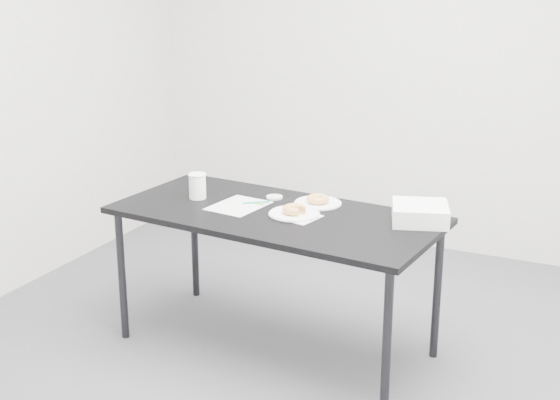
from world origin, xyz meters
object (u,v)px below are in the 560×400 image
at_px(pen, 256,202).
at_px(donut_far, 318,199).
at_px(donut_near, 294,209).
at_px(bakery_box, 420,213).
at_px(coffee_cup, 197,186).
at_px(plate_near, 294,214).
at_px(table, 275,223).
at_px(plate_far, 318,203).
at_px(scorecard, 238,206).

height_order(pen, donut_far, donut_far).
distance_m(donut_near, bakery_box, 0.62).
distance_m(pen, coffee_cup, 0.34).
bearing_deg(plate_near, donut_near, -45.00).
bearing_deg(bakery_box, plate_near, 177.43).
height_order(table, plate_far, plate_far).
bearing_deg(plate_near, donut_far, 81.30).
distance_m(plate_near, coffee_cup, 0.59).
xyz_separation_m(donut_far, bakery_box, (0.57, -0.06, 0.02)).
xyz_separation_m(plate_far, bakery_box, (0.57, -0.06, 0.04)).
bearing_deg(coffee_cup, donut_far, 16.56).
height_order(plate_near, donut_near, donut_near).
xyz_separation_m(donut_near, plate_far, (0.03, 0.23, -0.03)).
bearing_deg(pen, scorecard, -167.62).
bearing_deg(bakery_box, donut_far, 156.01).
bearing_deg(bakery_box, pen, 167.04).
height_order(table, pen, pen).
height_order(donut_near, coffee_cup, coffee_cup).
bearing_deg(donut_near, table, -178.40).
height_order(scorecard, plate_near, plate_near).
xyz_separation_m(table, donut_near, (0.10, 0.00, 0.09)).
distance_m(table, pen, 0.19).
bearing_deg(plate_near, scorecard, 177.50).
xyz_separation_m(scorecard, donut_near, (0.33, -0.01, 0.03)).
relative_size(table, plate_near, 6.65).
xyz_separation_m(table, coffee_cup, (-0.49, 0.04, 0.13)).
height_order(scorecard, pen, pen).
bearing_deg(table, plate_far, 63.89).
bearing_deg(pen, donut_far, -10.73).
xyz_separation_m(scorecard, plate_near, (0.33, -0.01, 0.01)).
relative_size(plate_near, coffee_cup, 1.89).
bearing_deg(scorecard, table, 2.94).
xyz_separation_m(scorecard, pen, (0.07, 0.07, 0.01)).
xyz_separation_m(table, bakery_box, (0.70, 0.17, 0.10)).
bearing_deg(table, bakery_box, 18.83).
height_order(donut_near, donut_far, donut_near).
distance_m(scorecard, plate_near, 0.33).
distance_m(table, donut_far, 0.28).
bearing_deg(plate_near, coffee_cup, 176.12).
bearing_deg(donut_near, coffee_cup, 176.12).
height_order(table, donut_near, donut_near).
distance_m(plate_near, bakery_box, 0.62).
distance_m(scorecard, pen, 0.10).
bearing_deg(donut_far, plate_far, 0.00).
height_order(pen, plate_far, pen).
bearing_deg(table, donut_near, 6.69).
xyz_separation_m(pen, plate_far, (0.29, 0.14, -0.00)).
relative_size(donut_near, coffee_cup, 0.89).
relative_size(scorecard, bakery_box, 1.14).
bearing_deg(plate_near, table, -178.40).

